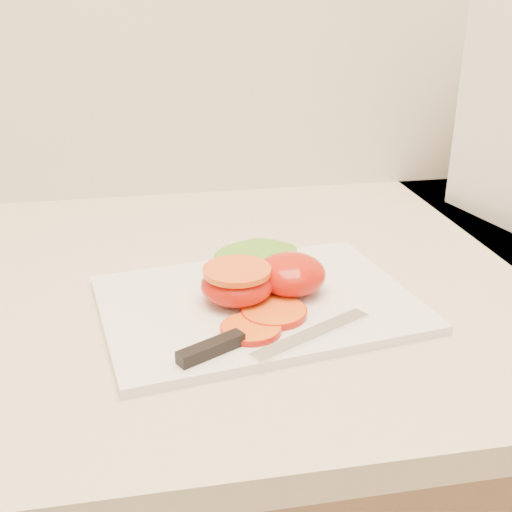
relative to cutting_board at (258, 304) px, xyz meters
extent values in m
cube|color=beige|center=(0.15, 0.08, -0.02)|extent=(3.92, 0.65, 0.03)
cube|color=white|center=(0.00, 0.00, 0.00)|extent=(0.35, 0.27, 0.01)
ellipsoid|color=#B41410|center=(0.04, 0.01, 0.03)|extent=(0.08, 0.08, 0.04)
ellipsoid|color=#B41410|center=(-0.02, 0.00, 0.02)|extent=(0.08, 0.08, 0.04)
cylinder|color=#DA481B|center=(-0.02, 0.00, 0.04)|extent=(0.07, 0.07, 0.01)
cylinder|color=orange|center=(0.01, -0.04, 0.01)|extent=(0.06, 0.06, 0.01)
cylinder|color=orange|center=(-0.02, -0.06, 0.01)|extent=(0.06, 0.06, 0.01)
ellipsoid|color=#6DB830|center=(0.02, 0.07, 0.02)|extent=(0.13, 0.12, 0.02)
cube|color=silver|center=(0.04, -0.08, 0.01)|extent=(0.13, 0.08, 0.00)
cube|color=black|center=(-0.06, -0.10, 0.01)|extent=(0.07, 0.04, 0.01)
camera|label=1|loc=(-0.11, -0.58, 0.31)|focal=45.00mm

